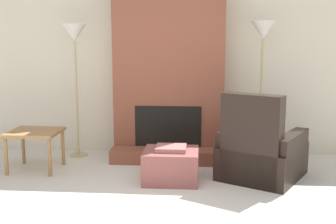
{
  "coord_description": "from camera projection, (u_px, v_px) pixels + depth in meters",
  "views": [
    {
      "loc": [
        0.43,
        -3.38,
        1.62
      ],
      "look_at": [
        0.0,
        2.26,
        0.66
      ],
      "focal_mm": 45.0,
      "sensor_mm": 36.0,
      "label": 1
    }
  ],
  "objects": [
    {
      "name": "wall_back",
      "position": [
        170.0,
        63.0,
        6.07
      ],
      "size": [
        6.89,
        0.06,
        2.6
      ],
      "primitive_type": "cube",
      "color": "beige",
      "rests_on": "ground_plane"
    },
    {
      "name": "fireplace",
      "position": [
        169.0,
        69.0,
        5.82
      ],
      "size": [
        1.51,
        0.75,
        2.6
      ],
      "color": "brown",
      "rests_on": "ground_plane"
    },
    {
      "name": "ottoman",
      "position": [
        171.0,
        165.0,
        4.91
      ],
      "size": [
        0.63,
        0.57,
        0.42
      ],
      "color": "#8C4C47",
      "rests_on": "ground_plane"
    },
    {
      "name": "armchair",
      "position": [
        260.0,
        154.0,
        4.97
      ],
      "size": [
        1.19,
        1.23,
        1.04
      ],
      "rotation": [
        0.0,
        0.0,
        2.64
      ],
      "color": "black",
      "rests_on": "ground_plane"
    },
    {
      "name": "side_table",
      "position": [
        35.0,
        136.0,
        5.29
      ],
      "size": [
        0.62,
        0.58,
        0.51
      ],
      "color": "#9E7042",
      "rests_on": "ground_plane"
    },
    {
      "name": "floor_lamp_left",
      "position": [
        74.0,
        41.0,
        5.76
      ],
      "size": [
        0.33,
        0.33,
        1.85
      ],
      "color": "tan",
      "rests_on": "ground_plane"
    },
    {
      "name": "floor_lamp_right",
      "position": [
        263.0,
        39.0,
        5.56
      ],
      "size": [
        0.33,
        0.33,
        1.88
      ],
      "color": "tan",
      "rests_on": "ground_plane"
    }
  ]
}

